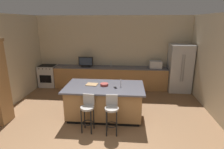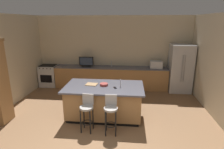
{
  "view_description": "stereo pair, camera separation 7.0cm",
  "coord_description": "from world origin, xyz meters",
  "px_view_note": "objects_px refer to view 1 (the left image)",
  "views": [
    {
      "loc": [
        0.63,
        -2.75,
        2.72
      ],
      "look_at": [
        0.12,
        3.2,
        1.01
      ],
      "focal_mm": 30.04,
      "sensor_mm": 36.0,
      "label": 1
    },
    {
      "loc": [
        0.7,
        -2.74,
        2.72
      ],
      "look_at": [
        0.12,
        3.2,
        1.01
      ],
      "focal_mm": 30.04,
      "sensor_mm": 36.0,
      "label": 2
    }
  ],
  "objects_px": {
    "kitchen_island": "(105,101)",
    "cell_phone": "(115,88)",
    "microwave": "(155,64)",
    "bar_stool_right": "(112,111)",
    "range_oven": "(48,76)",
    "fruit_bowl": "(104,84)",
    "tv_monitor": "(86,62)",
    "refrigerator": "(180,68)",
    "cutting_board": "(92,84)",
    "bar_stool_left": "(88,110)"
  },
  "relations": [
    {
      "from": "fruit_bowl",
      "to": "cell_phone",
      "type": "xyz_separation_m",
      "value": [
        0.33,
        -0.17,
        -0.03
      ]
    },
    {
      "from": "bar_stool_right",
      "to": "range_oven",
      "type": "bearing_deg",
      "value": 129.01
    },
    {
      "from": "refrigerator",
      "to": "bar_stool_left",
      "type": "xyz_separation_m",
      "value": [
        -3.02,
        -3.17,
        -0.36
      ]
    },
    {
      "from": "fruit_bowl",
      "to": "range_oven",
      "type": "bearing_deg",
      "value": 138.53
    },
    {
      "from": "range_oven",
      "to": "microwave",
      "type": "bearing_deg",
      "value": 0.01
    },
    {
      "from": "kitchen_island",
      "to": "refrigerator",
      "type": "relative_size",
      "value": 1.2
    },
    {
      "from": "kitchen_island",
      "to": "microwave",
      "type": "distance_m",
      "value": 3.08
    },
    {
      "from": "kitchen_island",
      "to": "cell_phone",
      "type": "xyz_separation_m",
      "value": [
        0.32,
        -0.12,
        0.46
      ]
    },
    {
      "from": "bar_stool_right",
      "to": "fruit_bowl",
      "type": "height_order",
      "value": "fruit_bowl"
    },
    {
      "from": "refrigerator",
      "to": "bar_stool_right",
      "type": "xyz_separation_m",
      "value": [
        -2.41,
        -3.22,
        -0.34
      ]
    },
    {
      "from": "cutting_board",
      "to": "bar_stool_right",
      "type": "bearing_deg",
      "value": -55.1
    },
    {
      "from": "range_oven",
      "to": "bar_stool_right",
      "type": "xyz_separation_m",
      "value": [
        3.02,
        -3.31,
        0.13
      ]
    },
    {
      "from": "range_oven",
      "to": "cell_phone",
      "type": "distance_m",
      "value": 4.03
    },
    {
      "from": "kitchen_island",
      "to": "cell_phone",
      "type": "height_order",
      "value": "cell_phone"
    },
    {
      "from": "range_oven",
      "to": "tv_monitor",
      "type": "xyz_separation_m",
      "value": [
        1.67,
        -0.05,
        0.63
      ]
    },
    {
      "from": "fruit_bowl",
      "to": "bar_stool_right",
      "type": "bearing_deg",
      "value": -72.07
    },
    {
      "from": "kitchen_island",
      "to": "cell_phone",
      "type": "relative_size",
      "value": 14.87
    },
    {
      "from": "range_oven",
      "to": "bar_stool_right",
      "type": "bearing_deg",
      "value": -47.63
    },
    {
      "from": "refrigerator",
      "to": "tv_monitor",
      "type": "height_order",
      "value": "refrigerator"
    },
    {
      "from": "bar_stool_left",
      "to": "cell_phone",
      "type": "bearing_deg",
      "value": 51.89
    },
    {
      "from": "microwave",
      "to": "range_oven",
      "type": "bearing_deg",
      "value": -179.99
    },
    {
      "from": "bar_stool_left",
      "to": "fruit_bowl",
      "type": "distance_m",
      "value": 0.98
    },
    {
      "from": "fruit_bowl",
      "to": "bar_stool_left",
      "type": "bearing_deg",
      "value": -110.53
    },
    {
      "from": "refrigerator",
      "to": "cutting_board",
      "type": "xyz_separation_m",
      "value": [
        -3.07,
        -2.28,
        0.01
      ]
    },
    {
      "from": "refrigerator",
      "to": "microwave",
      "type": "height_order",
      "value": "refrigerator"
    },
    {
      "from": "tv_monitor",
      "to": "bar_stool_left",
      "type": "height_order",
      "value": "tv_monitor"
    },
    {
      "from": "refrigerator",
      "to": "bar_stool_right",
      "type": "bearing_deg",
      "value": -126.76
    },
    {
      "from": "refrigerator",
      "to": "fruit_bowl",
      "type": "relative_size",
      "value": 8.07
    },
    {
      "from": "kitchen_island",
      "to": "fruit_bowl",
      "type": "distance_m",
      "value": 0.49
    },
    {
      "from": "microwave",
      "to": "cutting_board",
      "type": "distance_m",
      "value": 3.19
    },
    {
      "from": "bar_stool_right",
      "to": "tv_monitor",
      "type": "bearing_deg",
      "value": 109.11
    },
    {
      "from": "cell_phone",
      "to": "tv_monitor",
      "type": "bearing_deg",
      "value": 96.93
    },
    {
      "from": "range_oven",
      "to": "cutting_board",
      "type": "distance_m",
      "value": 3.38
    },
    {
      "from": "kitchen_island",
      "to": "bar_stool_left",
      "type": "xyz_separation_m",
      "value": [
        -0.32,
        -0.79,
        0.09
      ]
    },
    {
      "from": "microwave",
      "to": "cell_phone",
      "type": "height_order",
      "value": "microwave"
    },
    {
      "from": "range_oven",
      "to": "microwave",
      "type": "relative_size",
      "value": 1.91
    },
    {
      "from": "microwave",
      "to": "bar_stool_right",
      "type": "height_order",
      "value": "microwave"
    },
    {
      "from": "kitchen_island",
      "to": "refrigerator",
      "type": "height_order",
      "value": "refrigerator"
    },
    {
      "from": "kitchen_island",
      "to": "cutting_board",
      "type": "xyz_separation_m",
      "value": [
        -0.38,
        0.09,
        0.47
      ]
    },
    {
      "from": "bar_stool_left",
      "to": "bar_stool_right",
      "type": "distance_m",
      "value": 0.61
    },
    {
      "from": "range_oven",
      "to": "cutting_board",
      "type": "relative_size",
      "value": 2.82
    },
    {
      "from": "tv_monitor",
      "to": "bar_stool_left",
      "type": "xyz_separation_m",
      "value": [
        0.74,
        -3.21,
        -0.52
      ]
    },
    {
      "from": "microwave",
      "to": "cell_phone",
      "type": "bearing_deg",
      "value": -119.14
    },
    {
      "from": "refrigerator",
      "to": "tv_monitor",
      "type": "bearing_deg",
      "value": 179.42
    },
    {
      "from": "range_oven",
      "to": "tv_monitor",
      "type": "height_order",
      "value": "tv_monitor"
    },
    {
      "from": "bar_stool_right",
      "to": "cell_phone",
      "type": "bearing_deg",
      "value": 83.71
    },
    {
      "from": "microwave",
      "to": "fruit_bowl",
      "type": "bearing_deg",
      "value": -126.2
    },
    {
      "from": "microwave",
      "to": "bar_stool_left",
      "type": "bearing_deg",
      "value": -122.6
    },
    {
      "from": "fruit_bowl",
      "to": "cell_phone",
      "type": "relative_size",
      "value": 1.54
    },
    {
      "from": "kitchen_island",
      "to": "tv_monitor",
      "type": "distance_m",
      "value": 2.71
    }
  ]
}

